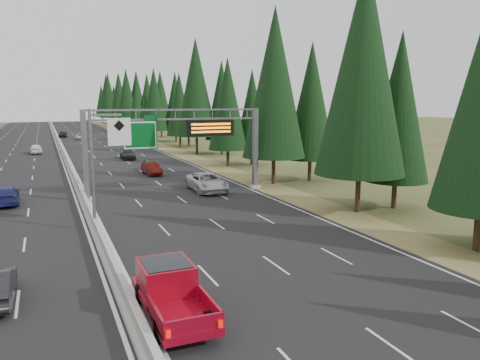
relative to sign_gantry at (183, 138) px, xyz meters
name	(u,v)px	position (x,y,z in m)	size (l,w,h in m)	color
road	(62,151)	(-8.92, 45.12, -5.23)	(32.00, 260.00, 0.08)	black
shoulder_right	(163,147)	(8.88, 45.12, -5.24)	(3.60, 260.00, 0.06)	olive
median_barrier	(62,149)	(-8.92, 45.12, -4.85)	(0.70, 260.00, 0.85)	#9A9A95
sign_gantry	(183,138)	(0.00, 0.00, 0.00)	(16.75, 0.98, 7.80)	slate
hov_sign_pole	(101,161)	(-8.33, -9.92, -0.54)	(2.80, 0.50, 8.00)	slate
tree_row_right	(178,97)	(12.66, 47.51, 4.12)	(12.12, 245.15, 18.93)	black
silver_minivan	(207,182)	(2.41, 0.53, -4.32)	(2.87, 6.22, 1.73)	silver
red_pickup	(169,287)	(-7.42, -23.66, -4.10)	(2.16, 6.03, 1.97)	black
car_ahead_green	(151,165)	(0.25, 15.65, -4.47)	(1.70, 4.22, 1.44)	#114E20
car_ahead_dkred	(151,169)	(-0.29, 12.72, -4.48)	(1.50, 4.29, 1.41)	#570E0C
car_ahead_dkgrey	(128,154)	(-0.33, 29.06, -4.49)	(1.96, 4.81, 1.40)	black
car_ahead_white	(81,137)	(-3.93, 69.76, -4.51)	(2.24, 4.86, 1.35)	silver
car_ahead_far	(63,134)	(-7.42, 78.96, -4.41)	(1.85, 4.60, 1.57)	black
car_onc_blue	(6,195)	(-14.92, 1.47, -4.44)	(2.09, 5.14, 1.49)	navy
car_onc_white	(36,149)	(-13.07, 42.35, -4.39)	(1.89, 4.70, 1.60)	white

